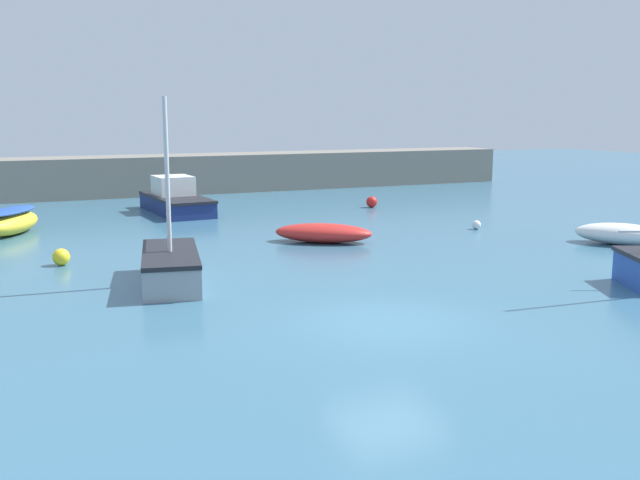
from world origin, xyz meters
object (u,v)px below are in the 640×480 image
Objects in this scene: rowboat_white_midwater at (323,233)px; rowboat_with_red_cover at (11,221)px; mooring_buoy_red at (372,202)px; mooring_buoy_yellow at (61,257)px; cabin_cruiser_white at (176,200)px; sailboat_short_mast at (171,266)px; mooring_buoy_white at (476,225)px; open_tender_yellow at (621,234)px.

rowboat_white_midwater is 1.02× the size of rowboat_with_red_cover.
mooring_buoy_red is at bearing -93.83° from rowboat_white_midwater.
mooring_buoy_yellow is (-9.06, -0.42, -0.08)m from rowboat_white_midwater.
cabin_cruiser_white reaches higher than rowboat_with_red_cover.
mooring_buoy_red is (12.56, 12.07, -0.21)m from sailboat_short_mast.
cabin_cruiser_white is at bearing 177.92° from sailboat_short_mast.
sailboat_short_mast reaches higher than mooring_buoy_white.
rowboat_with_red_cover is 0.71× the size of sailboat_short_mast.
open_tender_yellow is 6.00× the size of mooring_buoy_red.
cabin_cruiser_white is at bearing 144.76° from rowboat_with_red_cover.
mooring_buoy_yellow is (-15.18, -8.33, -0.01)m from mooring_buoy_red.
sailboat_short_mast is 4.57m from mooring_buoy_yellow.
sailboat_short_mast reaches higher than rowboat_with_red_cover.
open_tender_yellow is 0.56× the size of cabin_cruiser_white.
open_tender_yellow is 6.27× the size of mooring_buoy_yellow.
mooring_buoy_white is at bearing 118.79° from sailboat_short_mast.
mooring_buoy_red is (16.54, 1.51, -0.25)m from rowboat_with_red_cover.
rowboat_white_midwater is at bearing 13.39° from cabin_cruiser_white.
cabin_cruiser_white is (-3.23, 10.06, 0.26)m from rowboat_white_midwater.
rowboat_with_red_cover is (-10.41, 6.40, 0.18)m from rowboat_white_midwater.
rowboat_with_red_cover reaches higher than mooring_buoy_yellow.
sailboat_short_mast reaches higher than cabin_cruiser_white.
cabin_cruiser_white is 1.17× the size of sailboat_short_mast.
rowboat_with_red_cover is 6.58× the size of mooring_buoy_red.
rowboat_white_midwater is at bearing -178.33° from mooring_buoy_white.
open_tender_yellow reaches higher than mooring_buoy_yellow.
rowboat_with_red_cover is 0.61× the size of cabin_cruiser_white.
rowboat_with_red_cover is (-20.05, 11.05, 0.14)m from open_tender_yellow.
rowboat_white_midwater is 7.67m from sailboat_short_mast.
sailboat_short_mast is at bearing -161.86° from mooring_buoy_white.
cabin_cruiser_white reaches higher than mooring_buoy_red.
sailboat_short_mast is 17.42m from mooring_buoy_red.
cabin_cruiser_white is 10.75× the size of mooring_buoy_red.
mooring_buoy_yellow is at bearing -177.78° from mooring_buoy_white.
rowboat_white_midwater is at bearing 86.22° from rowboat_with_red_cover.
rowboat_white_midwater is 7.03× the size of mooring_buoy_yellow.
rowboat_white_midwater is at bearing -154.60° from open_tender_yellow.
rowboat_white_midwater reaches higher than mooring_buoy_white.
cabin_cruiser_white is (-12.86, 14.70, 0.23)m from open_tender_yellow.
mooring_buoy_white is at bearing -84.41° from mooring_buoy_red.
rowboat_white_midwater is at bearing -127.74° from mooring_buoy_red.
mooring_buoy_red is at bearing 123.01° from rowboat_with_red_cover.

